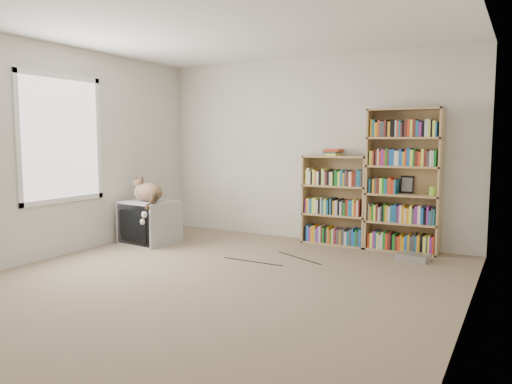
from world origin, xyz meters
The scene contains 16 objects.
floor centered at (0.00, 0.00, 0.00)m, with size 4.50×5.00×0.01m, color gray.
wall_back centered at (0.00, 2.50, 1.25)m, with size 4.50×0.02×2.50m, color silver.
wall_left centered at (-2.25, 0.00, 1.25)m, with size 0.02×5.00×2.50m, color silver.
wall_right centered at (2.25, 0.00, 1.25)m, with size 0.02×5.00×2.50m, color silver.
ceiling centered at (0.00, 0.00, 2.50)m, with size 4.50×5.00×0.02m, color white.
window centered at (-2.24, 0.20, 1.40)m, with size 0.02×1.22×1.52m, color white.
crt_tv centered at (-1.80, 1.23, 0.28)m, with size 0.71×0.66×0.57m.
cat centered at (-1.76, 1.15, 0.66)m, with size 0.64×0.61×0.54m.
bookcase_tall centered at (1.29, 2.36, 0.84)m, with size 0.89×0.30×1.77m.
bookcase_short centered at (0.41, 2.36, 0.54)m, with size 0.86×0.30×1.18m.
book_stack centered at (0.35, 2.36, 1.22)m, with size 0.20×0.26×0.09m, color red.
green_mug centered at (1.65, 2.34, 0.78)m, with size 0.10×0.10×0.11m, color #95CC3A.
framed_print centered at (1.32, 2.44, 0.83)m, with size 0.16×0.01×0.22m, color black.
dvd_player centered at (1.52, 1.91, 0.04)m, with size 0.35×0.25×0.08m, color #A8A8AD.
wall_outlet centered at (-2.24, 1.57, 0.32)m, with size 0.01×0.08×0.13m, color silver.
floor_cables centered at (0.14, 1.25, 0.00)m, with size 1.20×0.70×0.01m, color black, non-canonical shape.
Camera 1 is at (2.62, -3.91, 1.40)m, focal length 35.00 mm.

